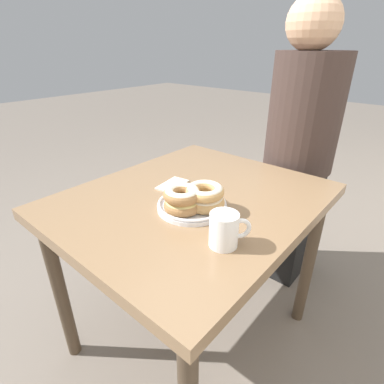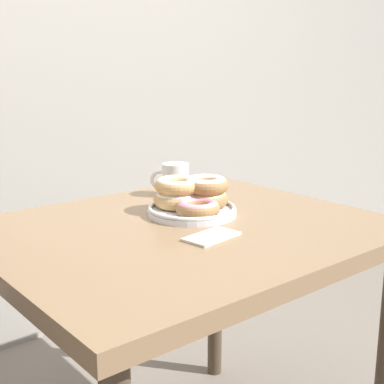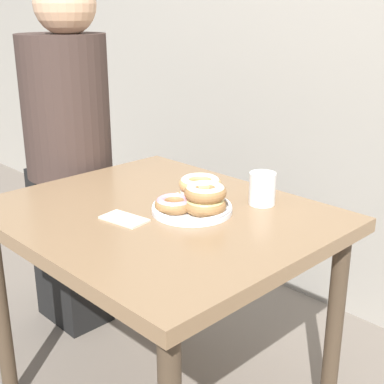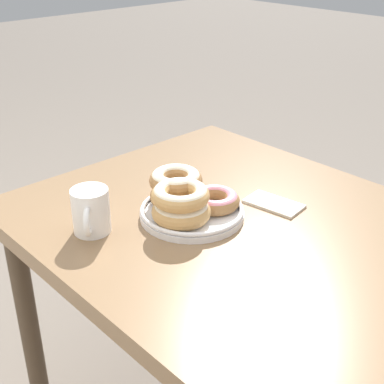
{
  "view_description": "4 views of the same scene",
  "coord_description": "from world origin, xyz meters",
  "px_view_note": "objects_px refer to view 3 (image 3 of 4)",
  "views": [
    {
      "loc": [
        0.72,
        0.75,
        1.19
      ],
      "look_at": [
        0.07,
        0.19,
        0.77
      ],
      "focal_mm": 28.0,
      "sensor_mm": 36.0,
      "label": 1
    },
    {
      "loc": [
        -0.77,
        -0.83,
        1.08
      ],
      "look_at": [
        0.07,
        0.19,
        0.77
      ],
      "focal_mm": 50.0,
      "sensor_mm": 36.0,
      "label": 2
    },
    {
      "loc": [
        1.07,
        -0.79,
        1.25
      ],
      "look_at": [
        0.07,
        0.19,
        0.77
      ],
      "focal_mm": 50.0,
      "sensor_mm": 36.0,
      "label": 3
    },
    {
      "loc": [
        -0.67,
        0.88,
        1.28
      ],
      "look_at": [
        0.07,
        0.19,
        0.77
      ],
      "focal_mm": 50.0,
      "sensor_mm": 36.0,
      "label": 4
    }
  ],
  "objects_px": {
    "donut_plate": "(197,198)",
    "coffee_mug": "(262,188)",
    "dining_table": "(160,239)",
    "napkin": "(124,219)",
    "person_figure": "(68,153)"
  },
  "relations": [
    {
      "from": "person_figure",
      "to": "napkin",
      "type": "distance_m",
      "value": 0.68
    },
    {
      "from": "person_figure",
      "to": "coffee_mug",
      "type": "bearing_deg",
      "value": 9.59
    },
    {
      "from": "napkin",
      "to": "coffee_mug",
      "type": "bearing_deg",
      "value": 63.8
    },
    {
      "from": "donut_plate",
      "to": "person_figure",
      "type": "bearing_deg",
      "value": 176.5
    },
    {
      "from": "dining_table",
      "to": "napkin",
      "type": "xyz_separation_m",
      "value": [
        -0.01,
        -0.11,
        0.09
      ]
    },
    {
      "from": "donut_plate",
      "to": "person_figure",
      "type": "xyz_separation_m",
      "value": [
        -0.74,
        0.05,
        -0.02
      ]
    },
    {
      "from": "donut_plate",
      "to": "person_figure",
      "type": "distance_m",
      "value": 0.74
    },
    {
      "from": "person_figure",
      "to": "napkin",
      "type": "relative_size",
      "value": 9.98
    },
    {
      "from": "dining_table",
      "to": "person_figure",
      "type": "distance_m",
      "value": 0.68
    },
    {
      "from": "coffee_mug",
      "to": "napkin",
      "type": "bearing_deg",
      "value": -116.2
    },
    {
      "from": "donut_plate",
      "to": "coffee_mug",
      "type": "distance_m",
      "value": 0.2
    },
    {
      "from": "donut_plate",
      "to": "dining_table",
      "type": "bearing_deg",
      "value": -139.83
    },
    {
      "from": "dining_table",
      "to": "person_figure",
      "type": "height_order",
      "value": "person_figure"
    },
    {
      "from": "dining_table",
      "to": "coffee_mug",
      "type": "bearing_deg",
      "value": 56.69
    },
    {
      "from": "coffee_mug",
      "to": "person_figure",
      "type": "xyz_separation_m",
      "value": [
        -0.82,
        -0.14,
        -0.03
      ]
    }
  ]
}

